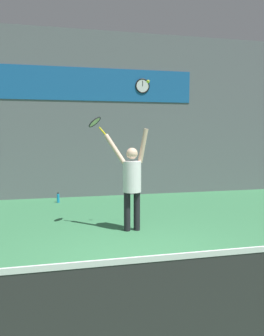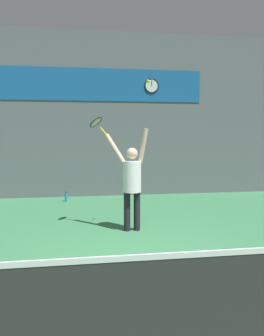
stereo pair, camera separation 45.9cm
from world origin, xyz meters
name	(u,v)px [view 1 (the left image)]	position (x,y,z in m)	size (l,w,h in m)	color
ground_plane	(147,279)	(0.00, 0.00, 0.00)	(18.00, 18.00, 0.00)	#387A4C
back_wall	(95,115)	(0.00, 6.04, 2.50)	(18.00, 0.10, 5.00)	slate
sponsor_banner	(95,84)	(0.00, 5.98, 3.41)	(6.07, 0.02, 0.97)	#195B9E
scoreboard_clock	(143,86)	(1.48, 5.96, 3.41)	(0.46, 0.04, 0.46)	white
court_net	(197,304)	(0.00, -1.60, 0.50)	(6.41, 0.07, 1.06)	#333333
tennis_player	(132,179)	(0.29, 2.21, 1.04)	(0.86, 0.50, 2.04)	black
tennis_racket	(95,123)	(-0.38, 2.57, 2.15)	(0.40, 0.38, 0.38)	yellow
tennis_ball	(148,82)	(0.59, 2.11, 2.93)	(0.06, 0.06, 0.06)	#CCDB2D
water_bottle	(58,198)	(-1.15, 5.27, 0.13)	(0.07, 0.07, 0.29)	#198CCC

